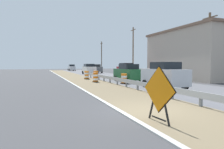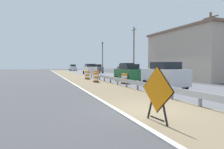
% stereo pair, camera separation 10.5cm
% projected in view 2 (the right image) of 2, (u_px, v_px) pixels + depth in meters
% --- Properties ---
extents(ground_plane, '(160.00, 160.00, 0.00)m').
position_uv_depth(ground_plane, '(149.00, 111.00, 8.18)').
color(ground_plane, '#3D3D3F').
extents(median_dirt_strip, '(4.06, 120.00, 0.01)m').
position_uv_depth(median_dirt_strip, '(165.00, 109.00, 8.47)').
color(median_dirt_strip, '#706047').
rests_on(median_dirt_strip, ground).
extents(curb_near_edge, '(0.20, 120.00, 0.11)m').
position_uv_depth(curb_near_edge, '(121.00, 113.00, 7.72)').
color(curb_near_edge, '#ADADA8').
rests_on(curb_near_edge, ground).
extents(guardrail_median, '(0.18, 43.33, 0.71)m').
position_uv_depth(guardrail_median, '(171.00, 90.00, 10.85)').
color(guardrail_median, '#999EA3').
rests_on(guardrail_median, ground).
extents(warning_sign_diamond, '(0.18, 1.62, 1.95)m').
position_uv_depth(warning_sign_diamond, '(157.00, 92.00, 6.49)').
color(warning_sign_diamond, black).
rests_on(warning_sign_diamond, ground).
extents(traffic_barrel_nearest, '(0.63, 0.63, 1.12)m').
position_uv_depth(traffic_barrel_nearest, '(159.00, 85.00, 13.57)').
color(traffic_barrel_nearest, orange).
rests_on(traffic_barrel_nearest, ground).
extents(traffic_barrel_close, '(0.75, 0.75, 1.05)m').
position_uv_depth(traffic_barrel_close, '(124.00, 79.00, 19.54)').
color(traffic_barrel_close, orange).
rests_on(traffic_barrel_close, ground).
extents(traffic_barrel_mid, '(0.68, 0.68, 1.08)m').
position_uv_depth(traffic_barrel_mid, '(96.00, 78.00, 21.34)').
color(traffic_barrel_mid, orange).
rests_on(traffic_barrel_mid, ground).
extents(traffic_barrel_far, '(0.73, 0.73, 1.09)m').
position_uv_depth(traffic_barrel_far, '(87.00, 75.00, 25.76)').
color(traffic_barrel_far, orange).
rests_on(traffic_barrel_far, ground).
extents(traffic_barrel_farther, '(0.66, 0.66, 1.01)m').
position_uv_depth(traffic_barrel_farther, '(97.00, 75.00, 28.64)').
color(traffic_barrel_farther, orange).
rests_on(traffic_barrel_farther, ground).
extents(traffic_barrel_farthest, '(0.74, 0.74, 0.97)m').
position_uv_depth(traffic_barrel_farthest, '(96.00, 74.00, 30.71)').
color(traffic_barrel_farthest, orange).
rests_on(traffic_barrel_farthest, ground).
extents(car_lead_near_lane, '(1.93, 4.66, 2.03)m').
position_uv_depth(car_lead_near_lane, '(128.00, 73.00, 21.73)').
color(car_lead_near_lane, '#195128').
rests_on(car_lead_near_lane, ground).
extents(car_trailing_near_lane, '(2.01, 4.03, 2.20)m').
position_uv_depth(car_trailing_near_lane, '(127.00, 70.00, 29.74)').
color(car_trailing_near_lane, maroon).
rests_on(car_trailing_near_lane, ground).
extents(car_lead_far_lane, '(1.98, 4.56, 1.97)m').
position_uv_depth(car_lead_far_lane, '(73.00, 68.00, 60.50)').
color(car_lead_far_lane, silver).
rests_on(car_lead_far_lane, ground).
extents(car_mid_far_lane, '(2.04, 4.49, 2.03)m').
position_uv_depth(car_mid_far_lane, '(88.00, 68.00, 54.92)').
color(car_mid_far_lane, '#4C5156').
rests_on(car_mid_far_lane, ground).
extents(car_trailing_far_lane, '(2.18, 4.49, 2.10)m').
position_uv_depth(car_trailing_far_lane, '(90.00, 69.00, 38.53)').
color(car_trailing_far_lane, silver).
rests_on(car_trailing_far_lane, ground).
extents(car_distant_a, '(2.17, 4.07, 2.01)m').
position_uv_depth(car_distant_a, '(97.00, 69.00, 44.84)').
color(car_distant_a, '#4C5156').
rests_on(car_distant_a, ground).
extents(car_distant_b, '(2.18, 4.22, 2.17)m').
position_uv_depth(car_distant_b, '(164.00, 75.00, 15.57)').
color(car_distant_b, silver).
rests_on(car_distant_b, ground).
extents(roadside_shop_near, '(9.26, 12.75, 6.66)m').
position_uv_depth(roadside_shop_near, '(199.00, 55.00, 26.56)').
color(roadside_shop_near, '#AD9E8E').
rests_on(roadside_shop_near, ground).
extents(utility_pole_near, '(0.24, 1.80, 7.36)m').
position_uv_depth(utility_pole_near, '(210.00, 47.00, 19.87)').
color(utility_pole_near, brown).
rests_on(utility_pole_near, ground).
extents(utility_pole_mid, '(0.24, 1.80, 8.97)m').
position_uv_depth(utility_pole_mid, '(134.00, 50.00, 36.01)').
color(utility_pole_mid, brown).
rests_on(utility_pole_mid, ground).
extents(utility_pole_far, '(0.24, 1.80, 8.37)m').
position_uv_depth(utility_pole_far, '(103.00, 56.00, 53.46)').
color(utility_pole_far, brown).
rests_on(utility_pole_far, ground).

